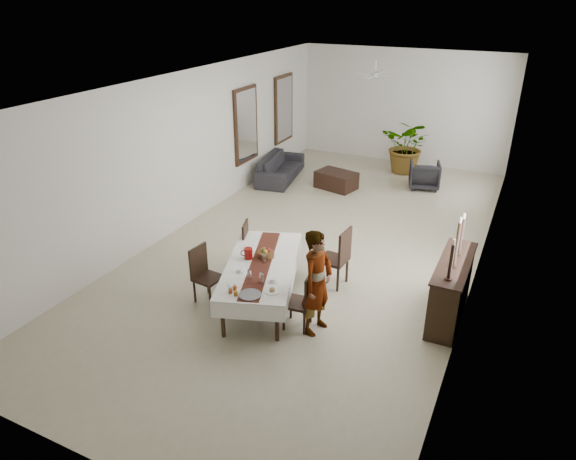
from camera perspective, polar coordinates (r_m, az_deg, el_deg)
The scene contains 88 objects.
floor at distance 10.43m, azimuth 3.64°, elevation -1.37°, with size 6.00×12.00×0.00m, color #BBB394.
ceiling at distance 9.44m, azimuth 4.19°, elevation 16.27°, with size 6.00×12.00×0.02m, color white.
wall_back at distance 15.37m, azimuth 12.66°, elevation 13.19°, with size 6.00×0.02×3.20m, color silver.
wall_front at distance 5.34m, azimuth -22.00°, elevation -12.02°, with size 6.00×0.02×3.20m, color silver.
wall_left at distance 11.23m, azimuth -10.59°, elevation 9.00°, with size 0.02×12.00×3.20m, color silver.
wall_right at distance 9.20m, azimuth 21.49°, elevation 3.98°, with size 0.02×12.00×3.20m, color silver.
dining_table_top at distance 8.23m, azimuth -3.01°, elevation -3.90°, with size 0.91×2.18×0.05m, color black.
table_leg_fl at distance 7.63m, azimuth -7.27°, elevation -9.72°, with size 0.06×0.06×0.64m, color black.
table_leg_fr at distance 7.50m, azimuth -1.22°, elevation -10.21°, with size 0.06×0.06×0.64m, color black.
table_leg_bl at distance 9.36m, azimuth -4.34°, elevation -2.50°, with size 0.06×0.06×0.64m, color black.
table_leg_br at distance 9.25m, azimuth 0.54°, elevation -2.78°, with size 0.06×0.06×0.64m, color black.
tablecloth_top at distance 8.22m, azimuth -3.02°, elevation -3.73°, with size 1.07×2.35×0.01m, color white.
tablecloth_drape_left at distance 8.38m, azimuth -6.60°, elevation -4.30°, with size 0.01×2.35×0.27m, color white.
tablecloth_drape_right at distance 8.22m, azimuth 0.67°, elevation -4.76°, with size 0.01×2.35×0.27m, color silver.
tablecloth_drape_near at distance 7.31m, azimuth -4.52°, elevation -9.06°, with size 1.07×0.01×0.27m, color white.
tablecloth_drape_far at distance 9.30m, azimuth -1.81°, elevation -0.98°, with size 1.07×0.01×0.27m, color white.
table_runner at distance 8.22m, azimuth -3.02°, elevation -3.69°, with size 0.32×2.27×0.00m, color maroon.
red_pitcher at distance 8.33m, azimuth -4.42°, elevation -2.61°, with size 0.14×0.14×0.18m, color maroon.
pitcher_handle at distance 8.34m, azimuth -4.94°, elevation -2.58°, with size 0.11×0.11×0.02m, color maroon.
wine_glass_near at distance 7.66m, azimuth -2.96°, elevation -5.37°, with size 0.06×0.06×0.15m, color silver.
wine_glass_mid at distance 7.77m, azimuth -4.31°, elevation -4.94°, with size 0.06×0.06×0.15m, color white.
wine_glass_far at distance 8.21m, azimuth -2.67°, elevation -3.10°, with size 0.06×0.06×0.15m, color white.
teacup_right at distance 7.70m, azimuth -1.68°, elevation -5.60°, with size 0.08×0.08×0.05m, color white.
saucer_right at distance 7.71m, azimuth -1.68°, elevation -5.74°, with size 0.14×0.14×0.01m, color silver.
teacup_left at distance 7.98m, azimuth -5.34°, elevation -4.51°, with size 0.08×0.08×0.05m, color white.
saucer_left at distance 7.99m, azimuth -5.33°, elevation -4.64°, with size 0.14×0.14×0.01m, color silver.
plate_near_right at distance 7.48m, azimuth -1.78°, elevation -6.81°, with size 0.22×0.22×0.01m, color white.
bread_near_right at distance 7.46m, azimuth -1.78°, elevation -6.65°, with size 0.08×0.08×0.08m, color tan.
plate_near_left at distance 7.69m, azimuth -5.88°, elevation -5.98°, with size 0.22×0.22×0.01m, color white.
plate_far_left at distance 8.70m, azimuth -4.37°, elevation -1.96°, with size 0.22×0.22×0.01m, color white.
serving_tray at distance 7.41m, azimuth -4.25°, elevation -7.20°, with size 0.33×0.33×0.02m, color #444449.
jam_jar_a at distance 7.41m, azimuth -5.83°, elevation -7.03°, with size 0.06×0.06×0.07m, color #945F15.
jam_jar_b at distance 7.47m, azimuth -6.42°, elevation -6.76°, with size 0.06×0.06×0.07m, color #934015.
jam_jar_c at distance 7.54m, azimuth -5.93°, elevation -6.42°, with size 0.06×0.06×0.07m, color #974316.
fruit_basket at distance 8.39m, azimuth -2.46°, elevation -2.70°, with size 0.27×0.27×0.09m, color brown.
fruit_red at distance 8.37m, azimuth -2.27°, elevation -2.24°, with size 0.08×0.08×0.08m, color maroon.
fruit_green at distance 8.38m, azimuth -2.69°, elevation -2.19°, with size 0.07×0.07×0.07m, color #597723.
fruit_yellow at distance 8.31m, azimuth -2.52°, elevation -2.43°, with size 0.08×0.08×0.08m, color gold.
chair_right_near_seat at distance 7.74m, azimuth 1.06°, elevation -8.11°, with size 0.39×0.39×0.04m, color black.
chair_right_near_leg_fl at distance 7.69m, azimuth 1.82°, elevation -10.31°, with size 0.04×0.04×0.39m, color black.
chair_right_near_leg_fr at distance 7.95m, azimuth 2.54°, elevation -9.03°, with size 0.04×0.04×0.39m, color black.
chair_right_near_leg_bl at distance 7.78m, azimuth -0.48°, elevation -9.85°, with size 0.04×0.04×0.39m, color black.
chair_right_near_leg_br at distance 8.03m, azimuth 0.31°, elevation -8.60°, with size 0.04×0.04×0.39m, color black.
chair_right_near_back at distance 7.55m, azimuth 2.38°, elevation -6.65°, with size 0.39×0.04×0.50m, color black.
chair_right_far_seat at distance 8.80m, azimuth 5.05°, elevation -3.30°, with size 0.45×0.45×0.05m, color black.
chair_right_far_leg_fl at distance 8.71m, azimuth 5.55°, elevation -5.54°, with size 0.05×0.05×0.45m, color black.
chair_right_far_leg_fr at distance 9.01m, azimuth 6.56°, elevation -4.49°, with size 0.05×0.05×0.45m, color black.
chair_right_far_leg_bl at distance 8.85m, azimuth 3.38°, elevation -4.93°, with size 0.05×0.05×0.45m, color black.
chair_right_far_leg_br at distance 9.14m, azimuth 4.45°, elevation -3.92°, with size 0.05×0.05×0.45m, color black.
chair_right_far_back at distance 8.59m, azimuth 6.36°, elevation -1.82°, with size 0.45×0.04×0.57m, color black.
chair_left_near_seat at distance 8.43m, azimuth -8.87°, elevation -5.32°, with size 0.40×0.40×0.05m, color black.
chair_left_near_leg_fl at distance 8.75m, azimuth -8.90°, elevation -5.81°, with size 0.04×0.04×0.40m, color black.
chair_left_near_leg_fr at distance 8.54m, azimuth -10.33°, elevation -6.75°, with size 0.04×0.04×0.40m, color black.
chair_left_near_leg_bl at distance 8.56m, azimuth -7.22°, elevation -6.44°, with size 0.04×0.04×0.40m, color black.
chair_left_near_leg_br at distance 8.35m, azimuth -8.65°, elevation -7.42°, with size 0.04×0.04×0.40m, color black.
chair_left_near_back at distance 8.41m, azimuth -9.94°, elevation -3.36°, with size 0.40×0.04×0.51m, color black.
chair_left_far_seat at distance 9.23m, azimuth -3.60°, elevation -2.22°, with size 0.40×0.40×0.05m, color black.
chair_left_far_leg_fl at distance 9.50m, azimuth -4.35°, elevation -2.88°, with size 0.04×0.04×0.39m, color black.
chair_left_far_leg_fr at distance 9.22m, azimuth -4.75°, elevation -3.82°, with size 0.04×0.04×0.39m, color black.
chair_left_far_leg_bl at distance 9.45m, azimuth -2.42°, elevation -3.00°, with size 0.04×0.04×0.39m, color black.
chair_left_far_leg_br at distance 9.17m, azimuth -2.76°, elevation -3.96°, with size 0.04×0.04×0.39m, color black.
chair_left_far_back at distance 9.14m, azimuth -4.76°, elevation -0.64°, with size 0.40×0.04×0.50m, color black.
woman at distance 7.46m, azimuth 3.25°, elevation -5.86°, with size 0.60×0.39×1.63m, color gray.
sideboard_body at distance 8.30m, azimuth 17.62°, elevation -6.44°, with size 0.42×1.56×0.94m, color black.
sideboard_top at distance 8.07m, azimuth 18.06°, elevation -3.50°, with size 0.46×1.63×0.03m, color black.
candlestick_near_base at distance 7.55m, azimuth 17.39°, elevation -5.20°, with size 0.10×0.10×0.03m, color black.
candlestick_near_shaft at distance 7.42m, azimuth 17.66°, elevation -3.36°, with size 0.05×0.05×0.52m, color black.
candlestick_near_candle at distance 7.29m, azimuth 17.97°, elevation -1.27°, with size 0.04×0.04×0.08m, color silver.
candlestick_mid_base at distance 7.92m, azimuth 17.91°, elevation -3.80°, with size 0.10×0.10×0.03m, color black.
candlestick_mid_shaft at distance 7.76m, azimuth 18.25°, elevation -1.51°, with size 0.05×0.05×0.68m, color black.
candlestick_mid_candle at distance 7.60m, azimuth 18.64°, elevation 1.06°, with size 0.04×0.04×0.08m, color white.
candlestick_far_base at distance 8.29m, azimuth 18.39°, elevation -2.52°, with size 0.10×0.10×0.03m, color black.
candlestick_far_shaft at distance 8.16m, azimuth 18.67°, elevation -0.64°, with size 0.05×0.05×0.57m, color black.
candlestick_far_candle at distance 8.03m, azimuth 18.99°, elevation 1.47°, with size 0.04×0.04×0.08m, color white.
sofa at distance 13.88m, azimuth -0.85°, elevation 6.97°, with size 2.10×0.82×0.61m, color #29272D.
armchair at distance 13.63m, azimuth 14.91°, elevation 5.93°, with size 0.73×0.75×0.69m, color #242226.
coffee_table at distance 13.25m, azimuth 5.38°, elevation 5.54°, with size 0.98×0.65×0.43m, color black.
potted_plant at distance 14.60m, azimuth 13.18°, elevation 9.06°, with size 1.35×1.17×1.50m, color #305722.
mirror_frame_near at distance 12.98m, azimuth -4.70°, elevation 11.53°, with size 0.06×1.05×1.85m, color black.
mirror_glass_near at distance 12.96m, azimuth -4.56°, elevation 11.52°, with size 0.01×0.90×1.70m, color white.
mirror_frame_far at distance 14.78m, azimuth -0.50°, elevation 13.31°, with size 0.06×1.05×1.85m, color black.
mirror_glass_far at distance 14.77m, azimuth -0.38°, elevation 13.30°, with size 0.01×0.90×1.70m, color silver.
fan_rod at distance 12.26m, azimuth 9.71°, elevation 17.60°, with size 0.04×0.04×0.20m, color white.
fan_hub at distance 12.29m, azimuth 9.64°, elevation 16.68°, with size 0.16×0.16×0.08m, color silver.
fan_blade_n at distance 12.62m, azimuth 10.12°, elevation 16.87°, with size 0.10×0.55×0.01m, color silver.
fan_blade_s at distance 11.96m, azimuth 9.12°, elevation 16.48°, with size 0.10×0.55×0.01m, color silver.
fan_blade_e at distance 12.19m, azimuth 11.27°, elevation 16.49°, with size 0.55×0.10×0.01m, color silver.
fan_blade_w at distance 12.39m, azimuth 8.02°, elevation 16.85°, with size 0.55×0.10×0.01m, color silver.
Camera 1 is at (3.46, -8.66, 4.67)m, focal length 32.00 mm.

